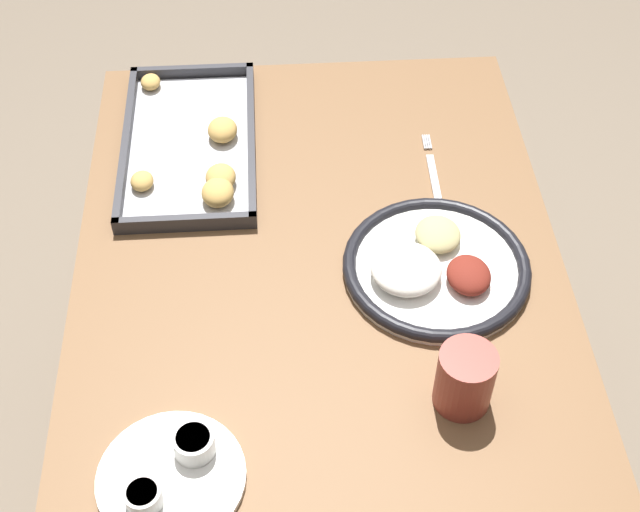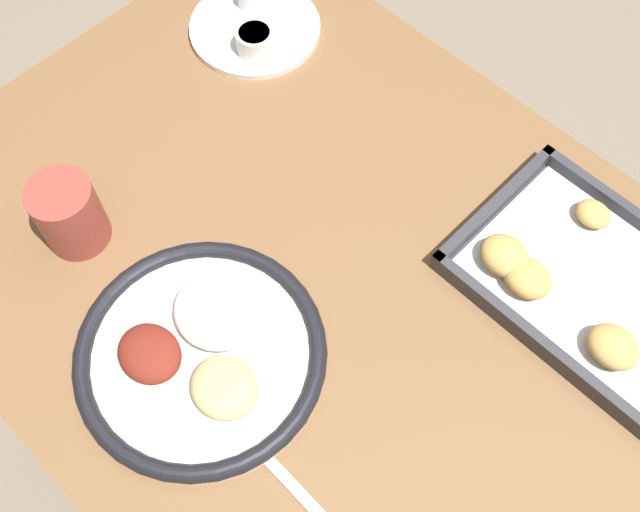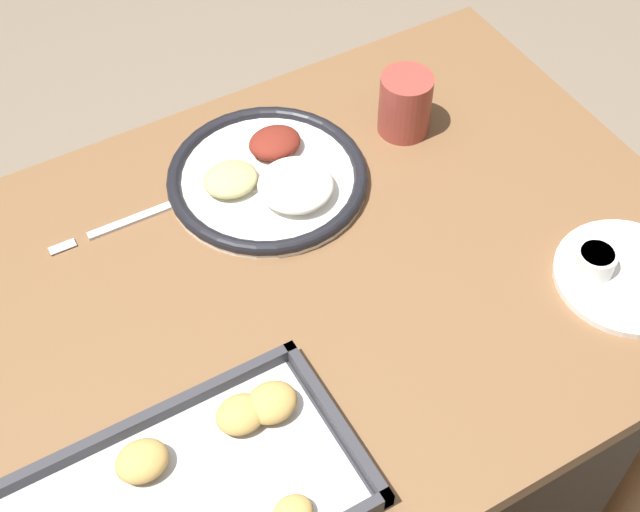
# 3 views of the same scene
# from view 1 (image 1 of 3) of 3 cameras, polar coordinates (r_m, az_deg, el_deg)

# --- Properties ---
(ground_plane) EXTENTS (8.00, 8.00, 0.00)m
(ground_plane) POSITION_cam_1_polar(r_m,az_deg,el_deg) (1.95, -0.01, -15.32)
(ground_plane) COLOR #7A6B59
(dining_table) EXTENTS (1.01, 0.73, 0.75)m
(dining_table) POSITION_cam_1_polar(r_m,az_deg,el_deg) (1.43, -0.02, -4.23)
(dining_table) COLOR brown
(dining_table) RESTS_ON ground_plane
(dinner_plate) EXTENTS (0.28, 0.28, 0.05)m
(dinner_plate) POSITION_cam_1_polar(r_m,az_deg,el_deg) (1.32, 7.32, -0.64)
(dinner_plate) COLOR white
(dinner_plate) RESTS_ON dining_table
(fork) EXTENTS (0.22, 0.02, 0.00)m
(fork) POSITION_cam_1_polar(r_m,az_deg,el_deg) (1.46, 7.36, 4.63)
(fork) COLOR silver
(fork) RESTS_ON dining_table
(saucer_plate) EXTENTS (0.18, 0.18, 0.04)m
(saucer_plate) POSITION_cam_1_polar(r_m,az_deg,el_deg) (1.13, -9.44, -13.55)
(saucer_plate) COLOR white
(saucer_plate) RESTS_ON dining_table
(baking_tray) EXTENTS (0.39, 0.22, 0.04)m
(baking_tray) POSITION_cam_1_polar(r_m,az_deg,el_deg) (1.51, -8.10, 6.86)
(baking_tray) COLOR #333338
(baking_tray) RESTS_ON dining_table
(drinking_cup) EXTENTS (0.08, 0.08, 0.09)m
(drinking_cup) POSITION_cam_1_polar(r_m,az_deg,el_deg) (1.16, 9.25, -7.77)
(drinking_cup) COLOR #993D33
(drinking_cup) RESTS_ON dining_table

